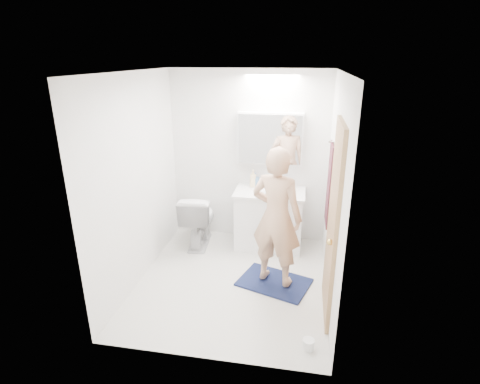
% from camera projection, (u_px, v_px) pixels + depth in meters
% --- Properties ---
extents(floor, '(2.50, 2.50, 0.00)m').
position_uv_depth(floor, '(232.00, 280.00, 4.48)').
color(floor, silver).
rests_on(floor, ground).
extents(ceiling, '(2.50, 2.50, 0.00)m').
position_uv_depth(ceiling, '(231.00, 72.00, 3.66)').
color(ceiling, white).
rests_on(ceiling, floor).
extents(wall_back, '(2.50, 0.00, 2.50)m').
position_uv_depth(wall_back, '(249.00, 158.00, 5.22)').
color(wall_back, white).
rests_on(wall_back, floor).
extents(wall_front, '(2.50, 0.00, 2.50)m').
position_uv_depth(wall_front, '(201.00, 239.00, 2.91)').
color(wall_front, white).
rests_on(wall_front, floor).
extents(wall_left, '(0.00, 2.50, 2.50)m').
position_uv_depth(wall_left, '(137.00, 181.00, 4.25)').
color(wall_left, white).
rests_on(wall_left, floor).
extents(wall_right, '(0.00, 2.50, 2.50)m').
position_uv_depth(wall_right, '(335.00, 193.00, 3.89)').
color(wall_right, white).
rests_on(wall_right, floor).
extents(vanity_cabinet, '(0.90, 0.55, 0.78)m').
position_uv_depth(vanity_cabinet, '(269.00, 220.00, 5.19)').
color(vanity_cabinet, white).
rests_on(vanity_cabinet, floor).
extents(countertop, '(0.95, 0.58, 0.04)m').
position_uv_depth(countertop, '(270.00, 193.00, 5.04)').
color(countertop, white).
rests_on(countertop, vanity_cabinet).
extents(sink_basin, '(0.36, 0.36, 0.03)m').
position_uv_depth(sink_basin, '(270.00, 190.00, 5.06)').
color(sink_basin, white).
rests_on(sink_basin, countertop).
extents(faucet, '(0.02, 0.02, 0.16)m').
position_uv_depth(faucet, '(272.00, 181.00, 5.21)').
color(faucet, '#B5B5BA').
rests_on(faucet, countertop).
extents(medicine_cabinet, '(0.88, 0.14, 0.70)m').
position_uv_depth(medicine_cabinet, '(270.00, 138.00, 5.00)').
color(medicine_cabinet, white).
rests_on(medicine_cabinet, wall_back).
extents(mirror_panel, '(0.84, 0.01, 0.66)m').
position_uv_depth(mirror_panel, '(270.00, 140.00, 4.93)').
color(mirror_panel, silver).
rests_on(mirror_panel, medicine_cabinet).
extents(toilet, '(0.48, 0.78, 0.77)m').
position_uv_depth(toilet, '(198.00, 219.00, 5.24)').
color(toilet, silver).
rests_on(toilet, floor).
extents(bath_rug, '(0.93, 0.77, 0.02)m').
position_uv_depth(bath_rug, '(274.00, 282.00, 4.42)').
color(bath_rug, '#162545').
rests_on(bath_rug, floor).
extents(person, '(0.68, 0.55, 1.62)m').
position_uv_depth(person, '(276.00, 217.00, 4.13)').
color(person, tan).
rests_on(person, bath_rug).
extents(door, '(0.04, 0.80, 2.00)m').
position_uv_depth(door, '(333.00, 224.00, 3.64)').
color(door, tan).
rests_on(door, wall_right).
extents(door_knob, '(0.06, 0.06, 0.06)m').
position_uv_depth(door_knob, '(330.00, 242.00, 3.38)').
color(door_knob, gold).
rests_on(door_knob, door).
extents(towel, '(0.02, 0.42, 1.00)m').
position_uv_depth(towel, '(329.00, 185.00, 4.44)').
color(towel, '#111033').
rests_on(towel, wall_right).
extents(towel_hook, '(0.07, 0.02, 0.02)m').
position_uv_depth(towel_hook, '(332.00, 142.00, 4.26)').
color(towel_hook, silver).
rests_on(towel_hook, wall_right).
extents(soap_bottle_a, '(0.10, 0.10, 0.25)m').
position_uv_depth(soap_bottle_a, '(253.00, 178.00, 5.17)').
color(soap_bottle_a, beige).
rests_on(soap_bottle_a, countertop).
extents(soap_bottle_b, '(0.12, 0.12, 0.19)m').
position_uv_depth(soap_bottle_b, '(255.00, 180.00, 5.21)').
color(soap_bottle_b, '#598FC0').
rests_on(soap_bottle_b, countertop).
extents(toothbrush_cup, '(0.12, 0.12, 0.09)m').
position_uv_depth(toothbrush_cup, '(285.00, 185.00, 5.14)').
color(toothbrush_cup, '#3F58BE').
rests_on(toothbrush_cup, countertop).
extents(toilet_paper_roll, '(0.11, 0.11, 0.10)m').
position_uv_depth(toilet_paper_roll, '(308.00, 344.00, 3.42)').
color(toilet_paper_roll, white).
rests_on(toilet_paper_roll, floor).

